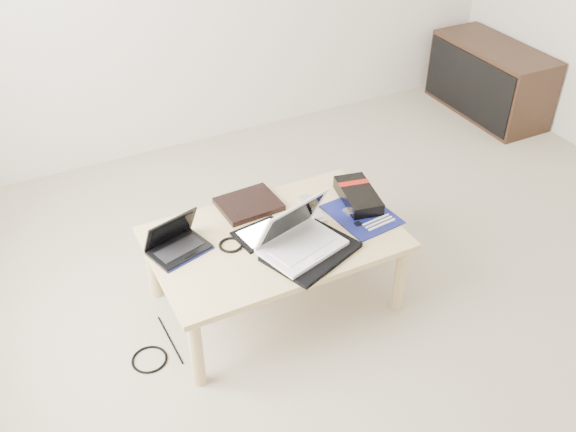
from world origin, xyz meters
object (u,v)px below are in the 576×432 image
netbook (177,243)px  media_cabinet (489,80)px  white_laptop (299,238)px  gpu_box (358,196)px  coffee_table (274,244)px

netbook → media_cabinet: bearing=20.7°
media_cabinet → netbook: size_ratio=3.15×
white_laptop → gpu_box: (0.42, 0.20, -0.04)m
coffee_table → media_cabinet: 2.49m
coffee_table → netbook: 0.44m
media_cabinet → white_laptop: (-2.18, -1.24, 0.22)m
white_laptop → media_cabinet: bearing=29.6°
gpu_box → media_cabinet: bearing=30.7°
media_cabinet → netbook: netbook is taller
coffee_table → media_cabinet: media_cabinet is taller
media_cabinet → white_laptop: size_ratio=2.27×
coffee_table → netbook: netbook is taller
coffee_table → gpu_box: 0.49m
coffee_table → media_cabinet: size_ratio=1.22×
white_laptop → gpu_box: bearing=25.0°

